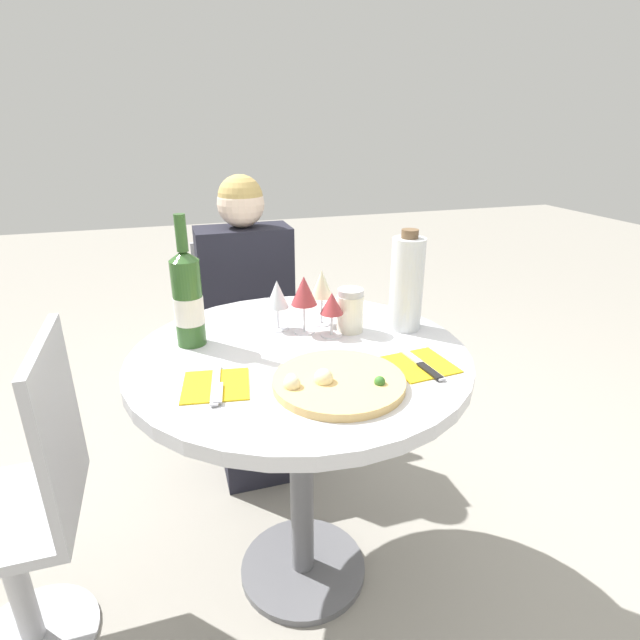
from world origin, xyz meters
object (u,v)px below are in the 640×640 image
at_px(seated_diner, 252,345).
at_px(chair_empty_side, 26,512).
at_px(tall_carafe, 407,283).
at_px(chair_behind_diner, 247,350).
at_px(dining_table, 300,395).
at_px(pizza_large, 337,382).
at_px(wine_bottle, 188,299).

bearing_deg(seated_diner, chair_empty_side, 43.01).
xyz_separation_m(chair_empty_side, tall_carafe, (1.05, 0.06, 0.48)).
distance_m(chair_behind_diner, chair_empty_side, 1.04).
xyz_separation_m(dining_table, pizza_large, (0.03, -0.21, 0.14)).
height_order(chair_empty_side, wine_bottle, wine_bottle).
xyz_separation_m(chair_behind_diner, pizza_large, (0.06, -0.99, 0.36)).
xyz_separation_m(chair_behind_diner, tall_carafe, (0.36, -0.72, 0.48)).
height_order(chair_behind_diner, wine_bottle, wine_bottle).
bearing_deg(pizza_large, wine_bottle, 131.34).
distance_m(seated_diner, wine_bottle, 0.69).
relative_size(dining_table, seated_diner, 0.77).
xyz_separation_m(dining_table, seated_diner, (-0.03, 0.65, -0.13)).
bearing_deg(chair_behind_diner, dining_table, 91.92).
bearing_deg(seated_diner, dining_table, 92.32).
height_order(seated_diner, wine_bottle, seated_diner).
height_order(dining_table, wine_bottle, wine_bottle).
relative_size(dining_table, wine_bottle, 2.54).
height_order(dining_table, chair_empty_side, chair_empty_side).
bearing_deg(pizza_large, chair_empty_side, 164.47).
bearing_deg(seated_diner, wine_bottle, 64.76).
relative_size(pizza_large, tall_carafe, 1.05).
bearing_deg(wine_bottle, chair_behind_diner, 69.59).
bearing_deg(chair_empty_side, seated_diner, -46.99).
distance_m(dining_table, chair_behind_diner, 0.81).
xyz_separation_m(dining_table, tall_carafe, (0.34, 0.07, 0.27)).
xyz_separation_m(dining_table, chair_empty_side, (-0.72, 0.00, -0.21)).
xyz_separation_m(dining_table, chair_behind_diner, (-0.03, 0.78, -0.21)).
distance_m(chair_empty_side, pizza_large, 0.85).
bearing_deg(dining_table, pizza_large, -80.85).
height_order(chair_empty_side, pizza_large, chair_empty_side).
bearing_deg(tall_carafe, wine_bottle, 173.40).
relative_size(pizza_large, wine_bottle, 0.87).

